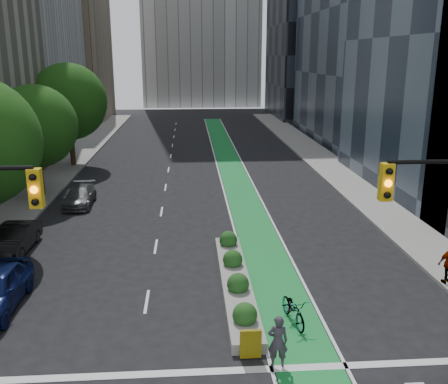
{
  "coord_description": "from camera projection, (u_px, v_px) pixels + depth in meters",
  "views": [
    {
      "loc": [
        -0.68,
        -12.4,
        9.62
      ],
      "look_at": [
        1.02,
        11.54,
        3.0
      ],
      "focal_mm": 40.0,
      "sensor_mm": 36.0,
      "label": 1
    }
  ],
  "objects": [
    {
      "name": "median_planter",
      "position": [
        236.0,
        279.0,
        21.27
      ],
      "size": [
        1.2,
        10.26,
        1.1
      ],
      "color": "gray",
      "rests_on": "ground"
    },
    {
      "name": "parked_car_left_far",
      "position": [
        80.0,
        196.0,
        32.88
      ],
      "size": [
        1.85,
        4.31,
        1.24
      ],
      "primitive_type": "imported",
      "rotation": [
        0.0,
        0.0,
        0.03
      ],
      "color": "#4E5153",
      "rests_on": "ground"
    },
    {
      "name": "tree_midfar",
      "position": [
        35.0,
        126.0,
        33.61
      ],
      "size": [
        5.6,
        5.6,
        7.76
      ],
      "color": "black",
      "rests_on": "ground"
    },
    {
      "name": "sidewalk_right",
      "position": [
        348.0,
        180.0,
        39.35
      ],
      "size": [
        3.6,
        90.0,
        0.15
      ],
      "primitive_type": "cube",
      "color": "gray",
      "rests_on": "ground"
    },
    {
      "name": "tree_far",
      "position": [
        68.0,
        102.0,
        43.03
      ],
      "size": [
        6.6,
        6.6,
        9.0
      ],
      "color": "black",
      "rests_on": "ground"
    },
    {
      "name": "bike_lane_paint",
      "position": [
        232.0,
        169.0,
        43.57
      ],
      "size": [
        2.2,
        70.0,
        0.01
      ],
      "primitive_type": "cube",
      "color": "#188737",
      "rests_on": "ground"
    },
    {
      "name": "cyclist",
      "position": [
        278.0,
        341.0,
        15.72
      ],
      "size": [
        0.67,
        0.47,
        1.78
      ],
      "primitive_type": "imported",
      "rotation": [
        0.0,
        0.0,
        3.08
      ],
      "color": "#36303A",
      "rests_on": "ground"
    },
    {
      "name": "parked_car_left_mid",
      "position": [
        15.0,
        239.0,
        25.04
      ],
      "size": [
        1.56,
        4.25,
        1.39
      ],
      "primitive_type": "imported",
      "rotation": [
        0.0,
        0.0,
        -0.02
      ],
      "color": "black",
      "rests_on": "ground"
    },
    {
      "name": "sidewalk_left",
      "position": [
        43.0,
        185.0,
        37.74
      ],
      "size": [
        3.6,
        90.0,
        0.15
      ],
      "primitive_type": "cube",
      "color": "gray",
      "rests_on": "ground"
    },
    {
      "name": "building_dark_end",
      "position": [
        320.0,
        26.0,
        77.56
      ],
      "size": [
        14.0,
        18.0,
        28.0
      ],
      "primitive_type": "cube",
      "color": "black",
      "rests_on": "ground"
    },
    {
      "name": "building_tan_far",
      "position": [
        55.0,
        31.0,
        73.17
      ],
      "size": [
        14.0,
        16.0,
        26.0
      ],
      "primitive_type": "cube",
      "color": "tan",
      "rests_on": "ground"
    },
    {
      "name": "bicycle",
      "position": [
        294.0,
        309.0,
        18.42
      ],
      "size": [
        1.08,
        2.17,
        1.09
      ],
      "primitive_type": "imported",
      "rotation": [
        0.0,
        0.0,
        0.18
      ],
      "color": "gray",
      "rests_on": "ground"
    }
  ]
}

